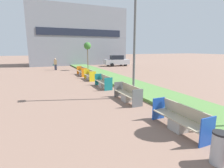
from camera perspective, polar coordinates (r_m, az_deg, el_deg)
planter_grass_strip at (r=11.56m, az=14.43°, el=-3.32°), size 2.80×120.00×0.18m
building_backdrop at (r=35.05m, az=-10.96°, el=14.98°), size 17.65×5.65×10.49m
bench_blue_frame at (r=7.01m, az=21.24°, el=-11.04°), size 0.65×2.38×0.94m
bench_grey_frame at (r=10.05m, az=5.20°, el=-3.53°), size 0.65×2.28×0.94m
bench_teal_frame at (r=13.56m, az=-2.77°, el=0.41°), size 0.65×2.24×0.94m
bench_yellow_frame at (r=17.00m, az=-7.17°, el=2.56°), size 0.65×1.95×0.94m
bench_orange_frame at (r=20.04m, az=-9.72°, el=3.86°), size 0.65×2.43×0.94m
litter_bin at (r=5.55m, az=31.60°, el=-17.40°), size 0.41×0.41×0.88m
street_lamp_post at (r=10.43m, az=7.43°, el=16.26°), size 0.24×0.44×6.96m
sapling_tree_far at (r=24.77m, az=-8.03°, el=12.12°), size 0.99×0.99×3.85m
pedestrian_walking at (r=25.95m, az=-18.01°, el=6.19°), size 0.53×0.24×1.66m
parked_car_distant at (r=30.66m, az=1.55°, el=7.60°), size 4.38×2.26×1.86m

